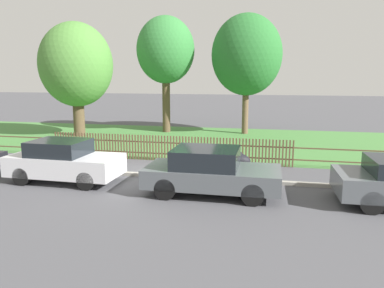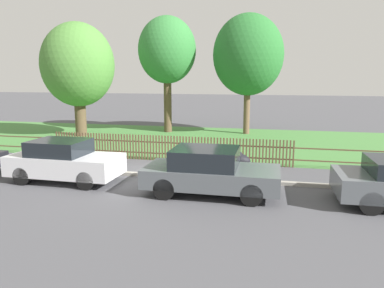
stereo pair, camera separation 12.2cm
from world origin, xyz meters
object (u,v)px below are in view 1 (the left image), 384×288
tree_nearest_kerb (76,65)px  tree_mid_park (247,55)px  parked_car_black_saloon (64,161)px  covered_motorcycle (224,160)px  parked_car_navy_estate (211,171)px  tree_behind_motorcycle (166,51)px

tree_nearest_kerb → tree_mid_park: size_ratio=0.92×
parked_car_black_saloon → tree_nearest_kerb: size_ratio=0.57×
covered_motorcycle → tree_mid_park: size_ratio=0.28×
parked_car_navy_estate → tree_behind_motorcycle: 13.74m
parked_car_black_saloon → tree_mid_park: size_ratio=0.52×
covered_motorcycle → tree_behind_motorcycle: 12.00m
parked_car_black_saloon → tree_mid_park: bearing=67.7°
tree_behind_motorcycle → covered_motorcycle: bearing=-62.9°
covered_motorcycle → tree_nearest_kerb: size_ratio=0.31×
tree_nearest_kerb → tree_behind_motorcycle: size_ratio=0.92×
covered_motorcycle → tree_behind_motorcycle: (-5.07, 9.91, 4.50)m
parked_car_navy_estate → tree_mid_park: (0.05, 12.43, 4.08)m
parked_car_navy_estate → tree_behind_motorcycle: (-4.92, 12.06, 4.38)m
parked_car_navy_estate → tree_mid_park: bearing=89.3°
parked_car_navy_estate → tree_mid_park: 13.08m
parked_car_black_saloon → tree_behind_motorcycle: 12.57m
tree_nearest_kerb → parked_car_black_saloon: bearing=-63.8°
parked_car_navy_estate → tree_behind_motorcycle: tree_behind_motorcycle is taller
covered_motorcycle → parked_car_black_saloon: bearing=-160.0°
parked_car_navy_estate → tree_behind_motorcycle: size_ratio=0.57×
tree_nearest_kerb → tree_mid_park: bearing=17.1°
parked_car_navy_estate → tree_mid_park: tree_mid_park is taller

